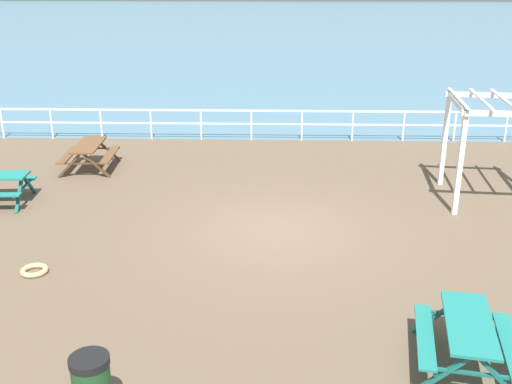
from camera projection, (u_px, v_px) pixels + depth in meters
The scene contains 8 objects.
ground_plane at pixel (277, 233), 14.32m from camera, with size 30.00×24.00×0.20m, color brown.
sea_band at pixel (275, 24), 63.67m from camera, with size 142.00×90.00×0.01m, color teal.
distant_shoreline at pixel (275, 1), 103.92m from camera, with size 142.00×6.00×1.80m, color #4C4C47.
seaward_railing at pixel (277, 119), 21.28m from camera, with size 23.07×0.07×1.08m.
picnic_table_near_right at pixel (468, 333), 9.24m from camera, with size 1.81×2.04×0.80m.
picnic_table_far_left at pixel (89, 150), 18.30m from camera, with size 1.61×1.86×0.80m.
lattice_pergola at pixel (500, 126), 15.38m from camera, with size 2.64×2.76×2.70m.
rope_coil at pixel (34, 270), 12.25m from camera, with size 0.55×0.55×0.11m, color tan.
Camera 1 is at (-0.11, -13.08, 5.82)m, focal length 42.84 mm.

